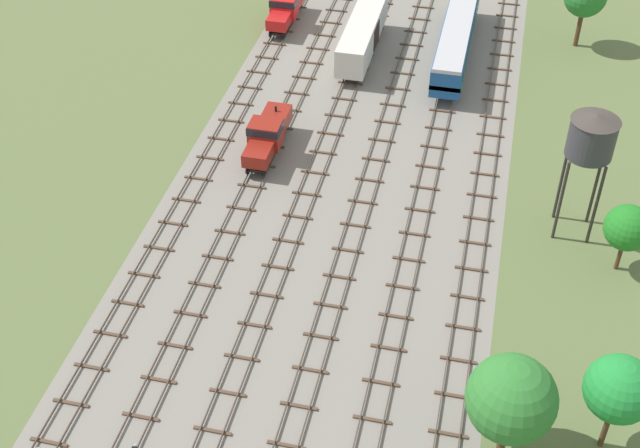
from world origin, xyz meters
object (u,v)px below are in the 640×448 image
Objects in this scene: freight_boxcar_centre_left_near at (363,33)px; diesel_railcar_centre_right_mid at (457,35)px; shunter_loco_left_nearest at (267,134)px; shunter_loco_far_left_midfar at (285,7)px; water_tower at (592,137)px.

diesel_railcar_centre_right_mid is (9.28, 1.51, 0.15)m from freight_boxcar_centre_left_near.
diesel_railcar_centre_right_mid is at bearing 55.71° from shunter_loco_left_nearest.
diesel_railcar_centre_right_mid is 2.42× the size of shunter_loco_far_left_midfar.
freight_boxcar_centre_left_near is 10.44m from shunter_loco_far_left_midfar.
diesel_railcar_centre_right_mid is at bearing 115.01° from water_tower.
shunter_loco_far_left_midfar is (-18.58, 3.22, -0.59)m from diesel_railcar_centre_right_mid.
shunter_loco_far_left_midfar is (-9.30, 4.73, -0.44)m from freight_boxcar_centre_left_near.
freight_boxcar_centre_left_near is (4.65, 18.92, 0.44)m from shunter_loco_left_nearest.
freight_boxcar_centre_left_near reaches higher than shunter_loco_left_nearest.
shunter_loco_far_left_midfar is at bearing 153.04° from freight_boxcar_centre_left_near.
shunter_loco_left_nearest is at bearing -78.89° from shunter_loco_far_left_midfar.
diesel_railcar_centre_right_mid is 1.95× the size of water_tower.
diesel_railcar_centre_right_mid is 18.86m from shunter_loco_far_left_midfar.
shunter_loco_left_nearest is at bearing 169.89° from water_tower.
diesel_railcar_centre_right_mid reaches higher than shunter_loco_far_left_midfar.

